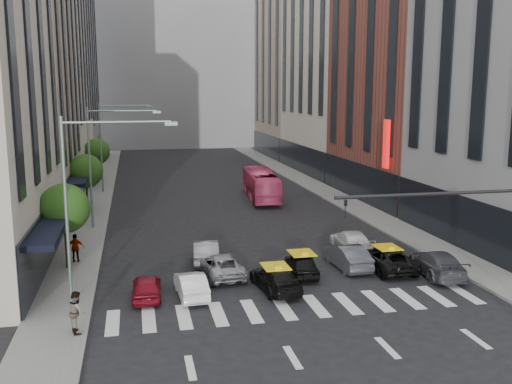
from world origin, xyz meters
TOP-DOWN VIEW (x-y plane):
  - ground at (0.00, 0.00)m, footprint 160.00×160.00m
  - sidewalk_left at (-11.50, 30.00)m, footprint 3.00×96.00m
  - sidewalk_right at (11.50, 30.00)m, footprint 3.00×96.00m
  - building_left_b at (-17.00, 28.00)m, footprint 8.00×16.00m
  - building_left_c at (-17.00, 46.00)m, footprint 8.00×20.00m
  - building_left_d at (-17.00, 65.00)m, footprint 8.00×18.00m
  - building_right_b at (17.00, 27.00)m, footprint 8.00×18.00m
  - building_right_c at (17.00, 46.00)m, footprint 8.00×20.00m
  - building_right_d at (17.00, 65.00)m, footprint 8.00×18.00m
  - building_far at (0.00, 85.00)m, footprint 30.00×10.00m
  - tree_near at (-11.80, 10.00)m, footprint 2.88×2.88m
  - tree_mid at (-11.80, 26.00)m, footprint 2.88×2.88m
  - tree_far at (-11.80, 42.00)m, footprint 2.88×2.88m
  - streetlamp_near at (-10.04, 4.00)m, footprint 5.38×0.25m
  - streetlamp_mid at (-10.04, 20.00)m, footprint 5.38×0.25m
  - streetlamp_far at (-10.04, 36.00)m, footprint 5.38×0.25m
  - traffic_signal at (7.69, -1.00)m, footprint 10.10×0.20m
  - liberty_sign at (12.60, 20.00)m, footprint 0.30×0.70m
  - car_red at (-7.40, 4.31)m, footprint 1.57×3.62m
  - car_white_front at (-5.20, 4.07)m, footprint 1.56×3.87m
  - car_silver at (-3.23, 7.00)m, footprint 2.53×4.77m
  - taxi_left at (-0.79, 4.08)m, footprint 2.26×4.56m
  - taxi_center at (1.25, 6.15)m, footprint 1.85×3.90m
  - car_grey_mid at (4.28, 6.94)m, footprint 1.69×4.37m
  - taxi_right at (6.39, 6.09)m, footprint 2.25×4.81m
  - car_grey_curb at (8.73, 4.53)m, footprint 2.55×5.04m
  - car_row2_left at (-3.73, 9.72)m, footprint 1.91×4.38m
  - car_row2_right at (5.76, 10.03)m, footprint 2.51×5.07m
  - bus at (4.09, 29.25)m, footprint 3.23×10.45m
  - pedestrian_near at (-10.40, 0.41)m, footprint 0.90×1.03m
  - pedestrian_far at (-11.40, 11.00)m, footprint 1.02×0.44m

SIDE VIEW (x-z plane):
  - ground at x=0.00m, z-range 0.00..0.00m
  - sidewalk_left at x=-11.50m, z-range 0.00..0.15m
  - sidewalk_right at x=11.50m, z-range 0.00..0.15m
  - car_red at x=-7.40m, z-range 0.00..1.22m
  - car_white_front at x=-5.20m, z-range 0.00..1.25m
  - taxi_left at x=-0.79m, z-range 0.00..1.27m
  - car_silver at x=-3.23m, z-range 0.00..1.28m
  - taxi_center at x=1.25m, z-range 0.00..1.29m
  - taxi_right at x=6.39m, z-range 0.00..1.33m
  - car_row2_left at x=-3.73m, z-range 0.00..1.40m
  - car_grey_curb at x=8.73m, z-range 0.00..1.40m
  - car_row2_right at x=5.76m, z-range 0.00..1.42m
  - car_grey_mid at x=4.28m, z-range 0.00..1.42m
  - pedestrian_far at x=-11.40m, z-range 0.15..1.88m
  - pedestrian_near at x=-10.40m, z-range 0.15..1.96m
  - bus at x=4.09m, z-range 0.00..2.87m
  - tree_near at x=-11.80m, z-range 1.18..6.13m
  - tree_mid at x=-11.80m, z-range 1.18..6.13m
  - tree_far at x=-11.80m, z-range 1.18..6.13m
  - traffic_signal at x=7.69m, z-range 1.47..7.47m
  - streetlamp_near at x=-10.04m, z-range 1.40..10.40m
  - streetlamp_mid at x=-10.04m, z-range 1.40..10.40m
  - streetlamp_far at x=-10.04m, z-range 1.40..10.40m
  - liberty_sign at x=12.60m, z-range 4.00..8.00m
  - building_left_b at x=-17.00m, z-range 0.00..24.00m
  - building_right_b at x=17.00m, z-range 0.00..26.00m
  - building_right_d at x=17.00m, z-range 0.00..28.00m
  - building_left_d at x=-17.00m, z-range 0.00..30.00m
  - building_left_c at x=-17.00m, z-range 0.00..36.00m
  - building_far at x=0.00m, z-range 0.00..36.00m
  - building_right_c at x=17.00m, z-range 0.00..40.00m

